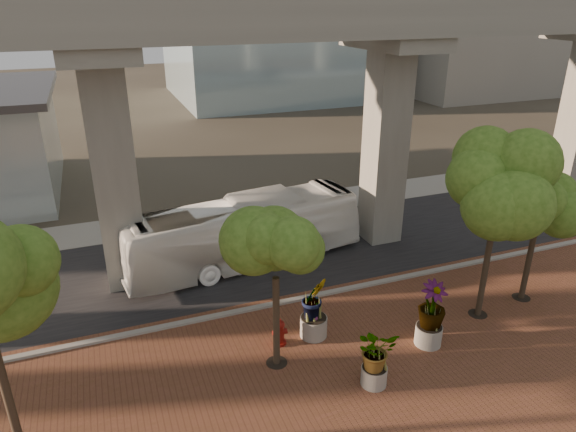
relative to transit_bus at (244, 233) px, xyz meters
name	(u,v)px	position (x,y,z in m)	size (l,w,h in m)	color
ground	(279,278)	(0.97, -1.80, -1.50)	(160.00, 160.00, 0.00)	#332E25
brick_plaza	(371,406)	(0.97, -9.80, -1.47)	(70.00, 13.00, 0.06)	brown
asphalt_road	(264,257)	(0.97, 0.20, -1.48)	(90.00, 8.00, 0.04)	black
curb_strip	(296,300)	(0.97, -3.80, -1.42)	(70.00, 0.25, 0.16)	gray
far_sidewalk	(233,213)	(0.97, 5.70, -1.47)	(90.00, 3.00, 0.06)	gray
transit_viaduct	(261,98)	(0.97, 0.20, 5.78)	(72.00, 5.60, 12.40)	gray
transit_bus	(244,233)	(0.00, 0.00, 0.00)	(2.53, 10.79, 3.01)	white
parked_car	(532,171)	(20.60, 4.20, -0.82)	(1.44, 4.16, 1.37)	black
fire_hydrant	(280,332)	(-0.54, -6.13, -0.97)	(0.50, 0.45, 0.99)	maroon
planter_front	(376,352)	(1.47, -9.03, -0.26)	(1.78, 1.78, 1.96)	#A8A397
planter_right	(432,308)	(4.21, -7.93, 0.00)	(2.23, 2.23, 2.38)	#A29A92
planter_left	(314,301)	(0.72, -6.11, -0.03)	(2.12, 2.12, 2.33)	gray
street_tree_near_west	(276,251)	(-0.98, -7.04, 2.65)	(3.16, 3.16, 5.56)	#403524
street_tree_near_east	(500,185)	(7.03, -7.10, 3.70)	(3.91, 3.91, 6.95)	#403524
street_tree_far_east	(540,208)	(9.43, -6.77, 2.38)	(3.06, 3.06, 5.24)	#403524
streetlamp_east	(385,114)	(10.11, 5.58, 3.41)	(0.42, 1.22, 8.41)	#2F2E33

